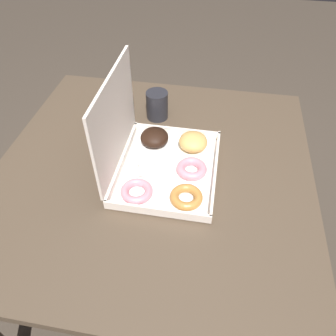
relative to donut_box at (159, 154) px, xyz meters
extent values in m
plane|color=#42382D|center=(-0.01, 0.02, -0.76)|extent=(8.00, 8.00, 0.00)
cube|color=#4C3D2D|center=(-0.01, 0.02, -0.07)|extent=(1.04, 1.03, 0.03)
cylinder|color=#4C3D2D|center=(0.46, -0.45, -0.42)|extent=(0.06, 0.06, 0.67)
cylinder|color=#4C3D2D|center=(0.46, 0.48, -0.42)|extent=(0.06, 0.06, 0.67)
cube|color=white|center=(-0.02, -0.03, -0.05)|extent=(0.37, 0.31, 0.01)
cube|color=silver|center=(-0.02, -0.18, -0.03)|extent=(0.37, 0.01, 0.03)
cube|color=silver|center=(-0.02, 0.12, -0.03)|extent=(0.37, 0.01, 0.03)
cube|color=silver|center=(-0.20, -0.03, -0.03)|extent=(0.01, 0.31, 0.03)
cube|color=silver|center=(0.16, -0.03, -0.03)|extent=(0.01, 0.31, 0.03)
cube|color=silver|center=(-0.02, 0.12, 0.12)|extent=(0.37, 0.01, 0.29)
torus|color=#B77A38|center=(-0.13, -0.11, -0.04)|extent=(0.10, 0.10, 0.03)
torus|color=pink|center=(-0.02, -0.11, -0.04)|extent=(0.10, 0.10, 0.03)
ellipsoid|color=tan|center=(0.10, -0.10, -0.02)|extent=(0.10, 0.10, 0.05)
torus|color=pink|center=(-0.13, 0.04, -0.04)|extent=(0.10, 0.10, 0.02)
torus|color=white|center=(-0.02, 0.03, -0.04)|extent=(0.10, 0.10, 0.02)
ellipsoid|color=black|center=(0.10, 0.03, -0.02)|extent=(0.10, 0.10, 0.05)
cylinder|color=#232328|center=(0.27, 0.06, 0.00)|extent=(0.08, 0.08, 0.11)
cylinder|color=black|center=(0.27, 0.06, 0.05)|extent=(0.07, 0.07, 0.01)
camera|label=1|loc=(-0.75, -0.16, 0.70)|focal=35.00mm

